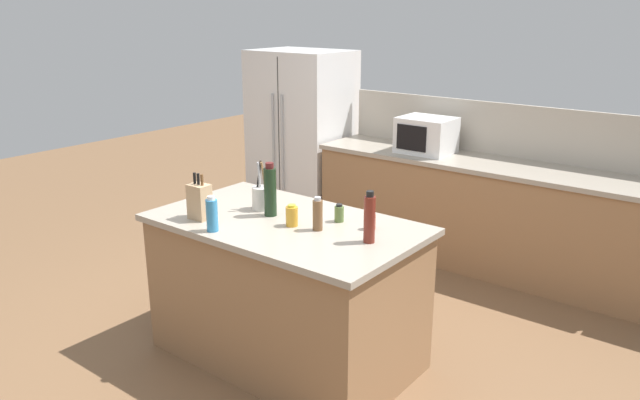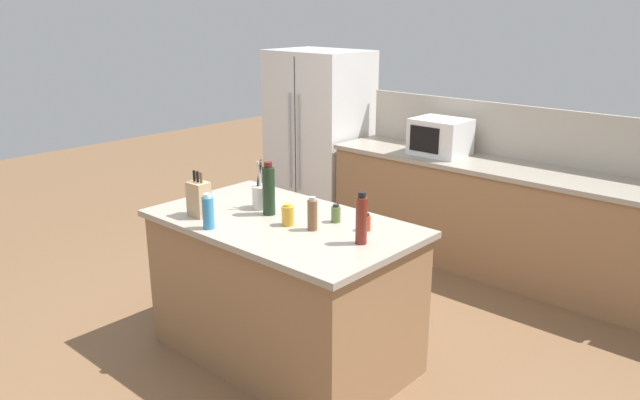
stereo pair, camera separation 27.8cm
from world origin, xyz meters
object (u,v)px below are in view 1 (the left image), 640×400
object	(u,v)px
utensil_crock	(261,197)
wine_bottle	(270,191)
spice_jar_paprika	(371,221)
honey_jar	(292,216)
spice_jar_oregano	(339,213)
refrigerator	(302,137)
vinegar_bottle	(369,218)
microwave	(426,135)
dish_soap_bottle	(212,215)
pepper_grinder	(317,215)
knife_block	(200,201)

from	to	relation	value
utensil_crock	wine_bottle	size ratio (longest dim) A/B	0.94
wine_bottle	spice_jar_paprika	bearing A→B (deg)	15.35
honey_jar	spice_jar_oregano	distance (m)	0.30
refrigerator	vinegar_bottle	distance (m)	3.23
refrigerator	microwave	world-z (taller)	refrigerator
microwave	dish_soap_bottle	size ratio (longest dim) A/B	2.19
spice_jar_paprika	vinegar_bottle	xyz separation A→B (m)	(0.11, -0.19, 0.09)
pepper_grinder	honey_jar	size ratio (longest dim) A/B	1.52
dish_soap_bottle	wine_bottle	size ratio (longest dim) A/B	0.63
pepper_grinder	spice_jar_oregano	distance (m)	0.21
dish_soap_bottle	honey_jar	distance (m)	0.47
microwave	spice_jar_oregano	xyz separation A→B (m)	(0.50, -2.00, -0.11)
utensil_crock	honey_jar	size ratio (longest dim) A/B	2.39
pepper_grinder	vinegar_bottle	bearing A→B (deg)	3.56
dish_soap_bottle	refrigerator	bearing A→B (deg)	119.61
vinegar_bottle	honey_jar	bearing A→B (deg)	-173.74
spice_jar_oregano	honey_jar	bearing A→B (deg)	-127.13
refrigerator	spice_jar_oregano	distance (m)	2.86
utensil_crock	spice_jar_oregano	xyz separation A→B (m)	(0.54, 0.12, -0.03)
refrigerator	pepper_grinder	xyz separation A→B (m)	(1.98, -2.25, 0.15)
refrigerator	spice_jar_paprika	world-z (taller)	refrigerator
microwave	utensil_crock	distance (m)	2.12
utensil_crock	spice_jar_paprika	size ratio (longest dim) A/B	3.04
utensil_crock	honey_jar	bearing A→B (deg)	-18.44
dish_soap_bottle	honey_jar	bearing A→B (deg)	48.92
spice_jar_paprika	knife_block	bearing A→B (deg)	-152.48
spice_jar_paprika	vinegar_bottle	size ratio (longest dim) A/B	0.35
utensil_crock	honey_jar	distance (m)	0.38
spice_jar_oregano	wine_bottle	bearing A→B (deg)	-157.55
honey_jar	knife_block	bearing A→B (deg)	-155.00
spice_jar_paprika	microwave	bearing A→B (deg)	110.13
microwave	dish_soap_bottle	world-z (taller)	microwave
utensil_crock	refrigerator	bearing A→B (deg)	123.77
refrigerator	microwave	bearing A→B (deg)	-1.98
microwave	pepper_grinder	size ratio (longest dim) A/B	2.31
microwave	spice_jar_paprika	distance (m)	2.13
utensil_crock	wine_bottle	distance (m)	0.16
microwave	knife_block	size ratio (longest dim) A/B	1.62
refrigerator	utensil_crock	xyz separation A→B (m)	(1.45, -2.17, 0.13)
knife_block	vinegar_bottle	size ratio (longest dim) A/B	0.97
refrigerator	microwave	size ratio (longest dim) A/B	3.79
refrigerator	knife_block	size ratio (longest dim) A/B	6.13
knife_block	honey_jar	size ratio (longest dim) A/B	2.17
knife_block	spice_jar_paprika	world-z (taller)	knife_block
vinegar_bottle	wine_bottle	xyz separation A→B (m)	(-0.75, 0.01, 0.02)
vinegar_bottle	wine_bottle	world-z (taller)	wine_bottle
spice_jar_paprika	spice_jar_oregano	distance (m)	0.23
utensil_crock	vinegar_bottle	distance (m)	0.88
pepper_grinder	spice_jar_paprika	bearing A→B (deg)	40.64
honey_jar	spice_jar_paprika	bearing A→B (deg)	30.63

